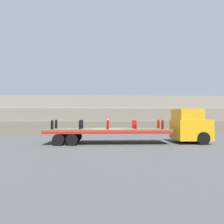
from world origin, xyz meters
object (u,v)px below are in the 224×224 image
(truck_cab, at_px, (191,126))
(fire_hydrant_black_far_0, at_px, (56,124))
(fire_hydrant_red_far_2, at_px, (108,124))
(fire_hydrant_black_near_0, at_px, (52,125))
(fire_hydrant_black_near_1, at_px, (80,125))
(fire_hydrant_red_near_2, at_px, (108,125))
(fire_hydrant_red_near_3, at_px, (135,125))
(fire_hydrant_red_near_4, at_px, (163,124))
(fire_hydrant_red_far_3, at_px, (133,124))
(flatbed_trailer, at_px, (100,131))
(fire_hydrant_black_far_1, at_px, (82,124))
(fire_hydrant_red_far_4, at_px, (158,124))

(truck_cab, xyz_separation_m, fire_hydrant_black_far_0, (-11.71, 0.57, 0.17))
(fire_hydrant_red_far_2, bearing_deg, fire_hydrant_black_near_0, -165.96)
(fire_hydrant_black_near_1, distance_m, fire_hydrant_red_near_2, 2.27)
(fire_hydrant_red_near_3, distance_m, fire_hydrant_red_near_4, 2.27)
(fire_hydrant_red_far_2, bearing_deg, fire_hydrant_black_near_1, -153.44)
(fire_hydrant_red_far_3, bearing_deg, fire_hydrant_black_far_0, 180.00)
(fire_hydrant_red_near_3, bearing_deg, fire_hydrant_black_near_1, 180.00)
(fire_hydrant_black_far_0, xyz_separation_m, fire_hydrant_red_near_3, (6.80, -1.13, 0.00))
(fire_hydrant_red_near_2, bearing_deg, flatbed_trailer, 141.53)
(fire_hydrant_black_far_1, bearing_deg, fire_hydrant_black_near_1, -90.00)
(flatbed_trailer, bearing_deg, fire_hydrant_red_near_4, -6.16)
(fire_hydrant_black_near_1, bearing_deg, fire_hydrant_red_far_4, 9.46)
(truck_cab, height_order, flatbed_trailer, truck_cab)
(fire_hydrant_black_near_0, relative_size, fire_hydrant_red_near_2, 1.00)
(truck_cab, height_order, fire_hydrant_red_far_2, truck_cab)
(fire_hydrant_black_near_0, bearing_deg, flatbed_trailer, 8.44)
(fire_hydrant_black_far_1, xyz_separation_m, fire_hydrant_red_far_4, (6.80, 0.00, 0.00))
(truck_cab, relative_size, fire_hydrant_red_near_2, 3.77)
(fire_hydrant_black_far_0, bearing_deg, fire_hydrant_red_far_2, 0.00)
(flatbed_trailer, xyz_separation_m, fire_hydrant_black_far_1, (-1.55, 0.57, 0.60))
(fire_hydrant_black_near_0, height_order, fire_hydrant_red_near_4, same)
(fire_hydrant_red_far_3, xyz_separation_m, fire_hydrant_red_near_4, (2.27, -1.13, 0.00))
(fire_hydrant_red_near_4, bearing_deg, fire_hydrant_red_far_3, 153.44)
(fire_hydrant_red_near_2, distance_m, fire_hydrant_red_far_2, 1.13)
(truck_cab, xyz_separation_m, fire_hydrant_red_far_4, (-2.65, 0.57, 0.17))
(fire_hydrant_black_far_1, bearing_deg, fire_hydrant_red_far_4, 0.00)
(fire_hydrant_black_far_1, bearing_deg, fire_hydrant_red_near_2, -26.56)
(flatbed_trailer, xyz_separation_m, fire_hydrant_black_far_0, (-3.82, 0.57, 0.60))
(fire_hydrant_black_near_0, distance_m, fire_hydrant_red_far_3, 6.89)
(fire_hydrant_red_near_2, relative_size, fire_hydrant_red_far_4, 1.00)
(fire_hydrant_black_far_0, distance_m, fire_hydrant_red_near_2, 4.67)
(flatbed_trailer, bearing_deg, fire_hydrant_red_near_3, -10.77)
(flatbed_trailer, height_order, fire_hydrant_red_near_4, fire_hydrant_red_near_4)
(fire_hydrant_red_far_2, height_order, fire_hydrant_red_near_4, same)
(truck_cab, height_order, fire_hydrant_black_far_0, truck_cab)
(fire_hydrant_red_near_2, bearing_deg, truck_cab, 4.51)
(fire_hydrant_black_far_0, relative_size, fire_hydrant_black_far_1, 1.00)
(fire_hydrant_black_far_0, xyz_separation_m, fire_hydrant_black_far_1, (2.27, 0.00, 0.00))
(truck_cab, relative_size, fire_hydrant_black_near_0, 3.77)
(fire_hydrant_black_near_1, height_order, fire_hydrant_red_far_4, same)
(truck_cab, relative_size, fire_hydrant_red_near_4, 3.77)
(fire_hydrant_red_near_4, bearing_deg, fire_hydrant_black_near_0, 180.00)
(fire_hydrant_black_far_0, height_order, fire_hydrant_red_near_2, same)
(fire_hydrant_red_far_3, bearing_deg, fire_hydrant_black_far_1, 180.00)
(fire_hydrant_black_far_0, bearing_deg, truck_cab, -2.77)
(flatbed_trailer, xyz_separation_m, fire_hydrant_black_near_0, (-3.82, -0.57, 0.60))
(flatbed_trailer, relative_size, fire_hydrant_red_near_2, 13.38)
(fire_hydrant_black_far_1, relative_size, fire_hydrant_red_near_4, 1.00)
(fire_hydrant_black_far_0, distance_m, fire_hydrant_red_near_4, 9.13)
(truck_cab, bearing_deg, fire_hydrant_black_far_1, 176.57)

